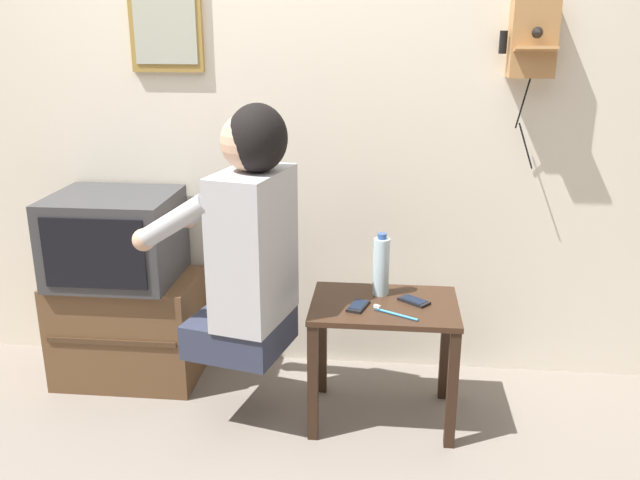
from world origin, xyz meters
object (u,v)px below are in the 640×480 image
Objects in this scene: television at (115,237)px; cell_phone_spare at (414,301)px; wall_phone_antique at (533,37)px; cell_phone_held at (358,306)px; framed_picture at (165,13)px; water_bottle at (381,266)px; person at (248,237)px; toothbrush at (393,313)px.

television is 1.33m from cell_phone_spare.
wall_phone_antique reaches higher than cell_phone_held.
wall_phone_antique is 1.16m from cell_phone_spare.
cell_phone_held is (0.87, -0.51, -1.10)m from framed_picture.
cell_phone_held is 0.20m from water_bottle.
toothbrush is (0.56, -0.04, -0.28)m from person.
cell_phone_held is at bearing -14.47° from television.
toothbrush is (-0.09, -0.13, 0.00)m from cell_phone_spare.
cell_phone_held is 0.52× the size of water_bottle.
television is 1.18m from water_bottle.
water_bottle is at bearing -6.60° from television.
cell_phone_held is at bearing -74.00° from person.
wall_phone_antique is at bearing 51.55° from cell_phone_held.
toothbrush reaches higher than cell_phone_held.
person is 0.63m from toothbrush.
cell_phone_spare is at bearing -4.43° from toothbrush.
cell_phone_held is (1.09, -0.28, -0.16)m from television.
cell_phone_spare is at bearing -9.05° from television.
framed_picture reaches higher than cell_phone_spare.
person is 3.78× the size of water_bottle.
television is at bearing -133.77° from framed_picture.
framed_picture reaches higher than cell_phone_held.
framed_picture is at bearing 159.09° from water_bottle.
person is at bearing -24.25° from television.
framed_picture is (-0.44, 0.53, 0.82)m from person.
wall_phone_antique reaches higher than television.
toothbrush is at bearing -135.43° from wall_phone_antique.
toothbrush is at bearing -80.18° from person.
cell_phone_spare is (-0.44, -0.39, -1.00)m from wall_phone_antique.
cell_phone_spare is at bearing -28.30° from water_bottle.
television reaches higher than water_bottle.
wall_phone_antique is 1.48× the size of framed_picture.
television is at bearing -173.99° from wall_phone_antique.
water_bottle reaches higher than cell_phone_held.
framed_picture is (0.22, 0.23, 0.94)m from television.
toothbrush is (-0.53, -0.52, -1.00)m from wall_phone_antique.
television is at bearing 103.78° from toothbrush.
person is 0.73m from television.
toothbrush is at bearing -5.96° from cell_phone_held.
framed_picture is 1.59m from toothbrush.
framed_picture is at bearing 46.23° from television.
wall_phone_antique is 1.25m from toothbrush.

